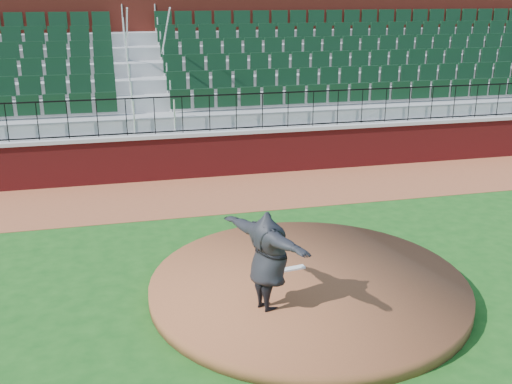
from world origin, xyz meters
TOP-DOWN VIEW (x-y plane):
  - ground at (0.00, 0.00)m, footprint 90.00×90.00m
  - warning_track at (0.00, 5.40)m, footprint 34.00×3.20m
  - field_wall at (0.00, 7.00)m, footprint 34.00×0.35m
  - wall_cap at (0.00, 7.00)m, footprint 34.00×0.45m
  - wall_railing at (0.00, 7.00)m, footprint 34.00×0.05m
  - seating_stands at (0.00, 9.72)m, footprint 34.00×5.10m
  - concourse_wall at (0.00, 12.52)m, footprint 34.00×0.50m
  - pitchers_mound at (0.50, -0.34)m, footprint 5.51×5.51m
  - pitching_rubber at (0.32, 0.11)m, footprint 0.53×0.20m
  - pitcher at (-0.44, -1.12)m, footprint 1.34×2.05m

SIDE VIEW (x-z plane):
  - ground at x=0.00m, z-range 0.00..0.00m
  - warning_track at x=0.00m, z-range 0.00..0.01m
  - pitchers_mound at x=0.50m, z-range 0.00..0.25m
  - pitching_rubber at x=0.32m, z-range 0.25..0.28m
  - field_wall at x=0.00m, z-range 0.00..1.20m
  - pitcher at x=-0.44m, z-range 0.25..1.88m
  - wall_cap at x=0.00m, z-range 1.20..1.30m
  - wall_railing at x=0.00m, z-range 1.30..2.30m
  - seating_stands at x=0.00m, z-range 0.00..4.60m
  - concourse_wall at x=0.00m, z-range 0.00..5.50m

